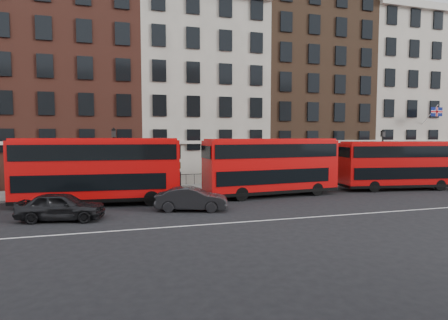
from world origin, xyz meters
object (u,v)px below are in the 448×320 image
object	(u,v)px
bus_d	(398,164)
car_rear	(61,206)
bus_c	(271,165)
car_front	(192,199)
bus_b	(99,169)

from	to	relation	value
bus_d	car_rear	world-z (taller)	bus_d
bus_c	car_front	world-z (taller)	bus_c
car_rear	car_front	bearing A→B (deg)	-74.14
car_front	bus_d	bearing A→B (deg)	-62.54
bus_c	car_front	distance (m)	8.16
car_rear	bus_d	bearing A→B (deg)	-69.66
car_rear	car_front	distance (m)	7.66
bus_d	car_front	xyz separation A→B (m)	(-19.32, -3.65, -1.56)
bus_b	car_front	bearing A→B (deg)	-27.16
bus_d	car_front	world-z (taller)	bus_d
bus_c	car_rear	world-z (taller)	bus_c
bus_d	car_front	size ratio (longest dim) A/B	2.29
car_rear	bus_b	bearing A→B (deg)	-10.91
car_rear	car_front	size ratio (longest dim) A/B	1.03
car_rear	car_front	world-z (taller)	car_rear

